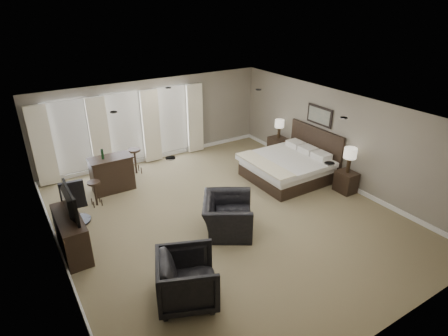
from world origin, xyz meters
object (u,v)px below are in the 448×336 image
bed (287,157)px  tv (67,214)px  nightstand_near (346,182)px  dresser (71,234)px  nightstand_far (278,147)px  armchair_near (227,210)px  bar_stool_right (135,161)px  lamp_near (349,160)px  desk_chair (74,200)px  lamp_far (279,129)px  bar_counter (112,174)px  armchair_far (187,277)px  bar_stool_left (95,194)px

bed → tv: bed is taller
nightstand_near → dresser: 7.03m
nightstand_far → armchair_near: bearing=-143.7°
bed → bar_stool_right: bearing=142.8°
lamp_near → armchair_near: lamp_near is taller
dresser → bar_stool_right: dresser is taller
bed → desk_chair: bearing=171.2°
nightstand_far → tv: tv is taller
bar_stool_right → desk_chair: 2.82m
lamp_far → bar_counter: lamp_far is taller
dresser → desk_chair: (0.31, 1.12, 0.18)m
armchair_near → armchair_far: armchair_near is taller
armchair_near → bar_stool_left: bearing=71.9°
armchair_near → bar_counter: bearing=58.5°
nightstand_near → tv: tv is taller
tv → bar_counter: size_ratio=0.95×
desk_chair → tv: bearing=81.2°
armchair_far → bar_stool_right: 5.58m
armchair_near → bar_counter: 3.70m
armchair_near → tv: bearing=103.8°
desk_chair → armchair_near: bearing=149.2°
lamp_far → bar_stool_right: size_ratio=0.79×
lamp_far → bar_stool_left: 6.04m
nightstand_near → dresser: bearing=170.1°
nightstand_far → bar_stool_left: (-6.00, -0.02, 0.02)m
lamp_far → bar_stool_left: lamp_far is taller
lamp_near → bar_stool_left: bearing=154.4°
bar_stool_right → tv: bearing=-129.7°
armchair_far → bar_stool_left: bearing=29.0°
bed → dresser: bearing=-177.8°
armchair_near → armchair_far: bearing=162.3°
lamp_near → bar_stool_right: bearing=137.0°
nightstand_far → armchair_far: bearing=-142.6°
lamp_far → bar_counter: bearing=174.0°
desk_chair → nightstand_near: bearing=167.3°
nightstand_far → lamp_far: lamp_far is taller
nightstand_far → armchair_far: size_ratio=0.62×
lamp_near → armchair_far: bearing=-166.5°
lamp_near → armchair_far: (-5.51, -1.32, -0.41)m
bar_stool_left → lamp_far: bearing=0.2°
bar_stool_left → bar_stool_right: 2.00m
armchair_near → bar_counter: armchair_near is taller
nightstand_far → dresser: dresser is taller
lamp_far → bar_counter: (-5.37, 0.57, -0.46)m
tv → desk_chair: desk_chair is taller
nightstand_near → bar_stool_left: size_ratio=0.86×
lamp_near → desk_chair: bearing=160.6°
bed → lamp_far: bed is taller
bed → lamp_near: 1.72m
bed → bar_stool_right: size_ratio=2.78×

